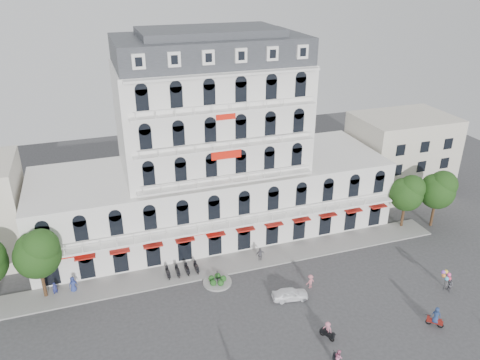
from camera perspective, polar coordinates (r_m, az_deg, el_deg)
name	(u,v)px	position (r m, az deg, el deg)	size (l,w,h in m)	color
ground	(262,312)	(49.70, 2.66, -15.75)	(120.00, 120.00, 0.00)	#38383A
sidewalk	(235,263)	(56.36, -0.65, -10.04)	(53.00, 4.00, 0.16)	gray
main_building	(213,158)	(59.24, -3.37, 2.64)	(45.00, 15.00, 25.80)	silver
flank_building_east	(400,154)	(75.23, 18.91, 3.00)	(14.00, 10.00, 12.00)	beige
traffic_island	(217,281)	(53.24, -2.78, -12.21)	(3.20, 3.20, 1.60)	gray
parked_scooter_row	(183,274)	(55.01, -7.02, -11.35)	(4.40, 1.80, 1.10)	black
tree_west_inner	(37,252)	(52.34, -23.49, -8.06)	(4.76, 4.76, 8.25)	#382314
tree_east_inner	(407,192)	(64.90, 19.71, -1.39)	(4.40, 4.37, 7.57)	#382314
tree_east_outer	(438,189)	(66.52, 23.00, -0.98)	(4.65, 4.65, 8.05)	#382314
parked_car	(290,294)	(51.06, 6.13, -13.65)	(1.54, 3.83, 1.30)	white
rider_southwest	(338,359)	(44.50, 11.90, -20.55)	(0.63, 1.70, 2.03)	black
rider_east	(436,317)	(51.08, 22.77, -15.13)	(1.31, 1.30, 2.23)	maroon
rider_center	(327,330)	(46.95, 10.61, -17.55)	(0.99, 1.57, 1.92)	black
pedestrian_left	(73,284)	(54.64, -19.68, -11.90)	(0.92, 0.60, 1.88)	navy
pedestrian_mid	(260,255)	(56.28, 2.49, -9.06)	(1.10, 0.46, 1.87)	slate
pedestrian_right	(310,281)	(52.77, 8.56, -12.12)	(1.06, 0.61, 1.64)	#C76975
pedestrian_far	(55,289)	(54.90, -21.61, -12.25)	(0.58, 0.38, 1.58)	navy
balloon_vendor	(448,281)	(56.14, 24.04, -11.21)	(1.28, 1.22, 2.45)	slate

